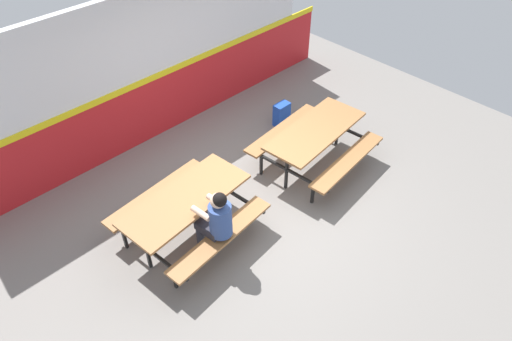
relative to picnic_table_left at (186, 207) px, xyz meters
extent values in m
cube|color=gray|center=(1.21, -0.27, -0.58)|extent=(10.00, 10.00, 0.02)
cube|color=red|center=(1.21, 2.34, -0.02)|extent=(8.00, 0.12, 1.10)
cube|color=yellow|center=(1.21, 2.27, 0.58)|extent=(8.00, 0.03, 0.10)
cube|color=silver|center=(1.21, 2.34, 1.33)|extent=(6.72, 0.12, 1.40)
cube|color=#9E6B3D|center=(0.00, 0.00, 0.15)|extent=(1.89, 0.92, 0.04)
cube|color=#9E6B3D|center=(0.06, -0.63, -0.14)|extent=(1.76, 0.44, 0.04)
cube|color=#9E6B3D|center=(-0.06, 0.63, -0.14)|extent=(1.76, 0.44, 0.04)
cube|color=black|center=(-0.73, -0.07, -0.22)|extent=(0.04, 0.04, 0.70)
cube|color=black|center=(-0.73, -0.07, -0.18)|extent=(0.19, 1.55, 0.04)
cube|color=black|center=(-0.68, -0.58, -0.37)|extent=(0.04, 0.04, 0.41)
cube|color=black|center=(-0.78, 0.44, -0.37)|extent=(0.04, 0.04, 0.41)
cube|color=black|center=(0.73, 0.07, -0.22)|extent=(0.04, 0.04, 0.70)
cube|color=black|center=(0.73, 0.07, -0.18)|extent=(0.19, 1.55, 0.04)
cube|color=black|center=(0.78, -0.44, -0.37)|extent=(0.04, 0.04, 0.41)
cube|color=black|center=(0.68, 0.58, -0.37)|extent=(0.04, 0.04, 0.41)
cube|color=#9E6B3D|center=(2.43, -0.22, 0.15)|extent=(1.89, 0.92, 0.04)
cube|color=#9E6B3D|center=(2.49, -0.86, -0.14)|extent=(1.76, 0.44, 0.04)
cube|color=#9E6B3D|center=(2.37, 0.41, -0.14)|extent=(1.76, 0.44, 0.04)
cube|color=black|center=(1.70, -0.29, -0.22)|extent=(0.04, 0.04, 0.70)
cube|color=black|center=(1.70, -0.29, -0.18)|extent=(0.19, 1.55, 0.04)
cube|color=black|center=(1.74, -0.80, -0.37)|extent=(0.04, 0.04, 0.41)
cube|color=black|center=(1.65, 0.21, -0.37)|extent=(0.04, 0.04, 0.41)
cube|color=black|center=(3.16, -0.15, -0.22)|extent=(0.04, 0.04, 0.70)
cube|color=black|center=(3.16, -0.15, -0.18)|extent=(0.19, 1.55, 0.04)
cube|color=black|center=(3.21, -0.66, -0.37)|extent=(0.04, 0.04, 0.41)
cube|color=black|center=(3.11, 0.35, -0.37)|extent=(0.04, 0.04, 0.41)
cylinder|color=#2D2D38|center=(-0.05, -0.32, -0.35)|extent=(0.11, 0.11, 0.45)
cylinder|color=#2D2D38|center=(0.13, -0.30, -0.35)|extent=(0.11, 0.11, 0.45)
cube|color=#2D2D38|center=(0.06, -0.46, -0.06)|extent=(0.33, 0.41, 0.12)
cylinder|color=#334C8C|center=(0.07, -0.63, 0.18)|extent=(0.30, 0.30, 0.48)
cylinder|color=beige|center=(-0.08, -0.44, 0.27)|extent=(0.11, 0.31, 0.08)
cylinder|color=beige|center=(0.19, -0.42, 0.27)|extent=(0.11, 0.31, 0.08)
sphere|color=beige|center=(0.07, -0.61, 0.51)|extent=(0.20, 0.20, 0.20)
sphere|color=black|center=(0.08, -0.64, 0.54)|extent=(0.18, 0.18, 0.18)
cube|color=#1E47B2|center=(2.90, 0.94, -0.35)|extent=(0.30, 0.18, 0.44)
cube|color=#1E47B2|center=(2.90, 1.05, -0.42)|extent=(0.21, 0.04, 0.19)
camera|label=1|loc=(-2.42, -3.82, 4.58)|focal=32.86mm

